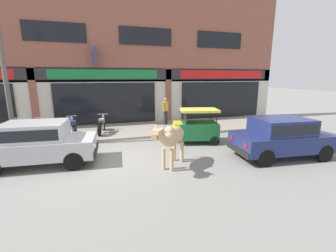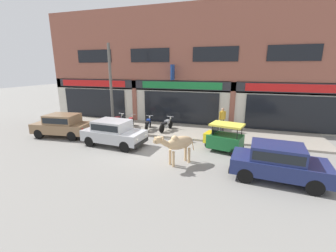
{
  "view_description": "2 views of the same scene",
  "coord_description": "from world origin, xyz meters",
  "px_view_note": "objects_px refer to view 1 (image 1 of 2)",
  "views": [
    {
      "loc": [
        -0.36,
        -8.04,
        2.91
      ],
      "look_at": [
        2.36,
        1.0,
        0.83
      ],
      "focal_mm": 24.0,
      "sensor_mm": 36.0,
      "label": 1
    },
    {
      "loc": [
        4.26,
        -10.7,
        4.33
      ],
      "look_at": [
        0.54,
        1.0,
        1.13
      ],
      "focal_mm": 24.0,
      "sensor_mm": 36.0,
      "label": 2
    }
  ],
  "objects_px": {
    "car_2": "(282,136)",
    "motorcycle_0": "(13,131)",
    "car_1": "(38,142)",
    "pedestrian": "(166,108)",
    "motorcycle_3": "(101,125)",
    "auto_rickshaw": "(196,128)",
    "motorcycle_1": "(42,129)",
    "utility_pole": "(5,75)",
    "motorcycle_2": "(74,128)",
    "cow": "(172,137)"
  },
  "relations": [
    {
      "from": "car_1",
      "to": "pedestrian",
      "type": "bearing_deg",
      "value": 38.41
    },
    {
      "from": "car_1",
      "to": "utility_pole",
      "type": "height_order",
      "value": "utility_pole"
    },
    {
      "from": "motorcycle_1",
      "to": "utility_pole",
      "type": "xyz_separation_m",
      "value": [
        -0.84,
        -0.92,
        2.48
      ]
    },
    {
      "from": "motorcycle_0",
      "to": "pedestrian",
      "type": "bearing_deg",
      "value": 8.14
    },
    {
      "from": "motorcycle_3",
      "to": "pedestrian",
      "type": "distance_m",
      "value": 3.86
    },
    {
      "from": "car_1",
      "to": "car_2",
      "type": "bearing_deg",
      "value": -11.6
    },
    {
      "from": "motorcycle_2",
      "to": "car_2",
      "type": "bearing_deg",
      "value": -33.79
    },
    {
      "from": "motorcycle_3",
      "to": "pedestrian",
      "type": "xyz_separation_m",
      "value": [
        3.68,
        1.02,
        0.6
      ]
    },
    {
      "from": "motorcycle_1",
      "to": "pedestrian",
      "type": "bearing_deg",
      "value": 10.07
    },
    {
      "from": "motorcycle_1",
      "to": "motorcycle_2",
      "type": "relative_size",
      "value": 0.99
    },
    {
      "from": "motorcycle_2",
      "to": "utility_pole",
      "type": "relative_size",
      "value": 0.31
    },
    {
      "from": "auto_rickshaw",
      "to": "motorcycle_1",
      "type": "distance_m",
      "value": 7.16
    },
    {
      "from": "auto_rickshaw",
      "to": "motorcycle_3",
      "type": "relative_size",
      "value": 1.18
    },
    {
      "from": "auto_rickshaw",
      "to": "motorcycle_0",
      "type": "bearing_deg",
      "value": 162.42
    },
    {
      "from": "car_1",
      "to": "car_2",
      "type": "height_order",
      "value": "same"
    },
    {
      "from": "motorcycle_3",
      "to": "utility_pole",
      "type": "bearing_deg",
      "value": -163.6
    },
    {
      "from": "cow",
      "to": "motorcycle_1",
      "type": "distance_m",
      "value": 6.85
    },
    {
      "from": "car_1",
      "to": "motorcycle_2",
      "type": "height_order",
      "value": "car_1"
    },
    {
      "from": "motorcycle_2",
      "to": "motorcycle_3",
      "type": "distance_m",
      "value": 1.3
    },
    {
      "from": "car_1",
      "to": "car_2",
      "type": "relative_size",
      "value": 1.0
    },
    {
      "from": "cow",
      "to": "motorcycle_1",
      "type": "relative_size",
      "value": 0.98
    },
    {
      "from": "car_2",
      "to": "motorcycle_0",
      "type": "xyz_separation_m",
      "value": [
        -10.15,
        5.14,
        -0.31
      ]
    },
    {
      "from": "pedestrian",
      "to": "car_2",
      "type": "bearing_deg",
      "value": -67.31
    },
    {
      "from": "car_2",
      "to": "motorcycle_3",
      "type": "relative_size",
      "value": 2.06
    },
    {
      "from": "pedestrian",
      "to": "utility_pole",
      "type": "distance_m",
      "value": 7.71
    },
    {
      "from": "motorcycle_0",
      "to": "pedestrian",
      "type": "relative_size",
      "value": 1.11
    },
    {
      "from": "car_1",
      "to": "auto_rickshaw",
      "type": "height_order",
      "value": "auto_rickshaw"
    },
    {
      "from": "cow",
      "to": "car_1",
      "type": "distance_m",
      "value": 4.43
    },
    {
      "from": "cow",
      "to": "auto_rickshaw",
      "type": "relative_size",
      "value": 0.82
    },
    {
      "from": "motorcycle_1",
      "to": "utility_pole",
      "type": "bearing_deg",
      "value": -132.24
    },
    {
      "from": "auto_rickshaw",
      "to": "motorcycle_2",
      "type": "distance_m",
      "value": 5.86
    },
    {
      "from": "car_2",
      "to": "auto_rickshaw",
      "type": "height_order",
      "value": "auto_rickshaw"
    },
    {
      "from": "car_1",
      "to": "motorcycle_0",
      "type": "bearing_deg",
      "value": 118.24
    },
    {
      "from": "motorcycle_3",
      "to": "utility_pole",
      "type": "xyz_separation_m",
      "value": [
        -3.52,
        -1.03,
        2.48
      ]
    },
    {
      "from": "pedestrian",
      "to": "motorcycle_0",
      "type": "bearing_deg",
      "value": -171.86
    },
    {
      "from": "motorcycle_1",
      "to": "utility_pole",
      "type": "relative_size",
      "value": 0.31
    },
    {
      "from": "utility_pole",
      "to": "motorcycle_0",
      "type": "bearing_deg",
      "value": 110.04
    },
    {
      "from": "cow",
      "to": "motorcycle_2",
      "type": "relative_size",
      "value": 0.98
    },
    {
      "from": "auto_rickshaw",
      "to": "motorcycle_1",
      "type": "xyz_separation_m",
      "value": [
        -6.73,
        2.46,
        -0.15
      ]
    },
    {
      "from": "car_1",
      "to": "auto_rickshaw",
      "type": "bearing_deg",
      "value": 8.72
    },
    {
      "from": "cow",
      "to": "car_2",
      "type": "height_order",
      "value": "cow"
    },
    {
      "from": "car_2",
      "to": "motorcycle_3",
      "type": "xyz_separation_m",
      "value": [
        -6.28,
        5.2,
        -0.31
      ]
    },
    {
      "from": "auto_rickshaw",
      "to": "motorcycle_0",
      "type": "relative_size",
      "value": 1.2
    },
    {
      "from": "motorcycle_1",
      "to": "motorcycle_3",
      "type": "bearing_deg",
      "value": 2.4
    },
    {
      "from": "cow",
      "to": "motorcycle_0",
      "type": "distance_m",
      "value": 7.77
    },
    {
      "from": "car_2",
      "to": "utility_pole",
      "type": "distance_m",
      "value": 10.86
    },
    {
      "from": "car_2",
      "to": "motorcycle_0",
      "type": "distance_m",
      "value": 11.38
    },
    {
      "from": "cow",
      "to": "motorcycle_1",
      "type": "bearing_deg",
      "value": 135.22
    },
    {
      "from": "auto_rickshaw",
      "to": "car_1",
      "type": "bearing_deg",
      "value": -171.28
    },
    {
      "from": "cow",
      "to": "utility_pole",
      "type": "relative_size",
      "value": 0.31
    }
  ]
}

